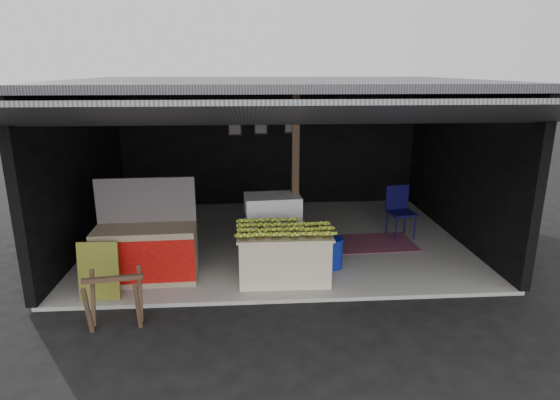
{
  "coord_description": "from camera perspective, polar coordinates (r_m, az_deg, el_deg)",
  "views": [
    {
      "loc": [
        -0.51,
        -5.95,
        3.21
      ],
      "look_at": [
        0.01,
        1.5,
        1.1
      ],
      "focal_mm": 30.0,
      "sensor_mm": 36.0,
      "label": 1
    }
  ],
  "objects": [
    {
      "name": "ground",
      "position": [
        6.78,
        0.85,
        -12.49
      ],
      "size": [
        80.0,
        80.0,
        0.0
      ],
      "primitive_type": "plane",
      "color": "black",
      "rests_on": "ground"
    },
    {
      "name": "concrete_slab",
      "position": [
        9.04,
        -0.48,
        -4.82
      ],
      "size": [
        7.0,
        5.0,
        0.06
      ],
      "primitive_type": "cube",
      "color": "gray",
      "rests_on": "ground"
    },
    {
      "name": "shophouse",
      "position": [
        8.85,
        -0.63,
        8.57
      ],
      "size": [
        7.4,
        7.29,
        3.02
      ],
      "color": "black",
      "rests_on": "ground"
    },
    {
      "name": "banana_table",
      "position": [
        7.2,
        0.51,
        -6.76
      ],
      "size": [
        1.42,
        0.89,
        0.78
      ],
      "rotation": [
        0.0,
        0.0,
        -0.02
      ],
      "color": "beige",
      "rests_on": "concrete_slab"
    },
    {
      "name": "banana_pile",
      "position": [
        7.04,
        0.52,
        -3.28
      ],
      "size": [
        1.31,
        0.8,
        0.15
      ],
      "primitive_type": null,
      "rotation": [
        0.0,
        0.0,
        -0.02
      ],
      "color": "yellow",
      "rests_on": "banana_table"
    },
    {
      "name": "white_crate",
      "position": [
        8.17,
        -0.91,
        -2.99
      ],
      "size": [
        0.99,
        0.71,
        1.05
      ],
      "rotation": [
        0.0,
        0.0,
        0.08
      ],
      "color": "white",
      "rests_on": "concrete_slab"
    },
    {
      "name": "neighbor_stall",
      "position": [
        7.44,
        -15.96,
        -5.99
      ],
      "size": [
        1.53,
        0.73,
        1.55
      ],
      "rotation": [
        0.0,
        0.0,
        0.04
      ],
      "color": "#998466",
      "rests_on": "concrete_slab"
    },
    {
      "name": "green_signboard",
      "position": [
        7.07,
        -21.25,
        -8.08
      ],
      "size": [
        0.56,
        0.15,
        0.84
      ],
      "primitive_type": "cube",
      "rotation": [
        -0.14,
        0.0,
        0.0
      ],
      "color": "black",
      "rests_on": "concrete_slab"
    },
    {
      "name": "sawhorse",
      "position": [
        6.36,
        -19.55,
        -10.95
      ],
      "size": [
        0.74,
        0.71,
        0.71
      ],
      "rotation": [
        0.0,
        0.0,
        0.14
      ],
      "color": "#4F3627",
      "rests_on": "ground"
    },
    {
      "name": "water_barrel",
      "position": [
        7.71,
        6.43,
        -6.52
      ],
      "size": [
        0.32,
        0.32,
        0.48
      ],
      "primitive_type": "cylinder",
      "color": "#0D1F94",
      "rests_on": "concrete_slab"
    },
    {
      "name": "plastic_chair",
      "position": [
        9.28,
        14.34,
        -0.79
      ],
      "size": [
        0.53,
        0.53,
        0.98
      ],
      "rotation": [
        0.0,
        0.0,
        0.16
      ],
      "color": "#0D0B3E",
      "rests_on": "concrete_slab"
    },
    {
      "name": "magenta_rug",
      "position": [
        8.94,
        11.33,
        -5.14
      ],
      "size": [
        1.54,
        1.07,
        0.01
      ],
      "primitive_type": "cube",
      "rotation": [
        0.0,
        0.0,
        0.05
      ],
      "color": "maroon",
      "rests_on": "concrete_slab"
    },
    {
      "name": "picture_frames",
      "position": [
        10.93,
        -2.17,
        9.04
      ],
      "size": [
        1.62,
        0.04,
        0.46
      ],
      "color": "black",
      "rests_on": "shophouse"
    }
  ]
}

